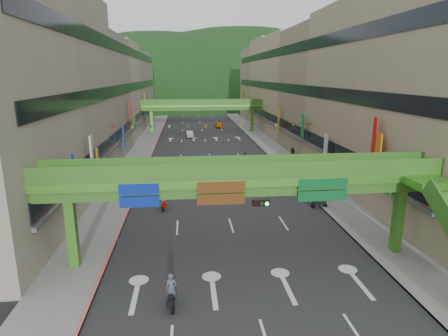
{
  "coord_description": "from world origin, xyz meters",
  "views": [
    {
      "loc": [
        -3.54,
        -17.1,
        12.33
      ],
      "look_at": [
        0.0,
        18.0,
        3.5
      ],
      "focal_mm": 30.0,
      "sensor_mm": 36.0,
      "label": 1
    }
  ],
  "objects_px": {
    "car_silver": "(189,134)",
    "car_yellow": "(219,125)",
    "overpass_near": "(258,189)",
    "pedestrian_red": "(312,185)",
    "scooter_rider_mid": "(245,159)",
    "scooter_rider_near": "(171,292)"
  },
  "relations": [
    {
      "from": "scooter_rider_mid",
      "to": "car_yellow",
      "type": "height_order",
      "value": "scooter_rider_mid"
    },
    {
      "from": "car_silver",
      "to": "overpass_near",
      "type": "bearing_deg",
      "value": -91.52
    },
    {
      "from": "scooter_rider_mid",
      "to": "car_yellow",
      "type": "distance_m",
      "value": 39.36
    },
    {
      "from": "scooter_rider_near",
      "to": "scooter_rider_mid",
      "type": "distance_m",
      "value": 32.48
    },
    {
      "from": "car_silver",
      "to": "pedestrian_red",
      "type": "bearing_deg",
      "value": -76.91
    },
    {
      "from": "overpass_near",
      "to": "car_yellow",
      "type": "distance_m",
      "value": 66.43
    },
    {
      "from": "overpass_near",
      "to": "scooter_rider_near",
      "type": "relative_size",
      "value": 13.83
    },
    {
      "from": "overpass_near",
      "to": "scooter_rider_mid",
      "type": "relative_size",
      "value": 13.1
    },
    {
      "from": "car_silver",
      "to": "pedestrian_red",
      "type": "relative_size",
      "value": 2.45
    },
    {
      "from": "car_yellow",
      "to": "car_silver",
      "type": "bearing_deg",
      "value": -114.0
    },
    {
      "from": "overpass_near",
      "to": "pedestrian_red",
      "type": "bearing_deg",
      "value": 59.5
    },
    {
      "from": "scooter_rider_near",
      "to": "pedestrian_red",
      "type": "distance_m",
      "value": 24.25
    },
    {
      "from": "scooter_rider_mid",
      "to": "car_silver",
      "type": "relative_size",
      "value": 0.56
    },
    {
      "from": "car_silver",
      "to": "car_yellow",
      "type": "xyz_separation_m",
      "value": [
        7.25,
        13.51,
        0.07
      ]
    },
    {
      "from": "scooter_rider_near",
      "to": "car_yellow",
      "type": "distance_m",
      "value": 71.13
    },
    {
      "from": "scooter_rider_near",
      "to": "scooter_rider_mid",
      "type": "bearing_deg",
      "value": 74.01
    },
    {
      "from": "scooter_rider_near",
      "to": "pedestrian_red",
      "type": "xyz_separation_m",
      "value": [
        14.41,
        19.51,
        -0.16
      ]
    },
    {
      "from": "car_yellow",
      "to": "pedestrian_red",
      "type": "height_order",
      "value": "pedestrian_red"
    },
    {
      "from": "car_silver",
      "to": "pedestrian_red",
      "type": "height_order",
      "value": "pedestrian_red"
    },
    {
      "from": "scooter_rider_mid",
      "to": "car_silver",
      "type": "bearing_deg",
      "value": 105.91
    },
    {
      "from": "overpass_near",
      "to": "car_yellow",
      "type": "height_order",
      "value": "overpass_near"
    },
    {
      "from": "car_silver",
      "to": "car_yellow",
      "type": "bearing_deg",
      "value": 56.01
    }
  ]
}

